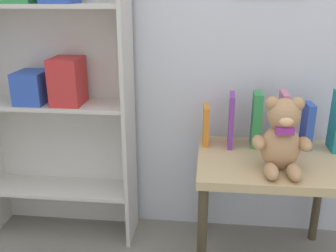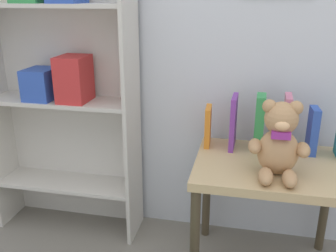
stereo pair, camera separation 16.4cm
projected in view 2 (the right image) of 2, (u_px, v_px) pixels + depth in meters
name	position (u px, v px, depth m)	size (l,w,h in m)	color
bookshelf_side	(62.00, 82.00, 1.84)	(0.75, 0.24, 1.40)	beige
display_table	(270.00, 180.00, 1.57)	(0.63, 0.48, 0.53)	tan
teddy_bear	(279.00, 142.00, 1.41)	(0.23, 0.21, 0.30)	tan
book_standing_orange	(208.00, 126.00, 1.71)	(0.02, 0.11, 0.18)	orange
book_standing_purple	(233.00, 122.00, 1.67)	(0.02, 0.14, 0.24)	purple
book_standing_green	(259.00, 123.00, 1.65)	(0.04, 0.11, 0.25)	#33934C
book_standing_pink	(286.00, 124.00, 1.63)	(0.03, 0.13, 0.25)	#D17093
book_standing_blue	(313.00, 131.00, 1.62)	(0.03, 0.10, 0.21)	#2D51B7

